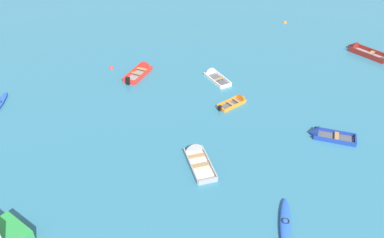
# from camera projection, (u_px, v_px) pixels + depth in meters

# --- Properties ---
(kayak_blue_far_right) EXTENTS (2.16, 3.64, 0.36)m
(kayak_blue_far_right) POSITION_uv_depth(u_px,v_px,m) (285.00, 223.00, 22.38)
(kayak_blue_far_right) COLOR blue
(kayak_blue_far_right) RESTS_ON ground_plane
(rowboat_deep_blue_cluster_outer) EXTENTS (3.48, 2.78, 1.11)m
(rowboat_deep_blue_cluster_outer) POSITION_uv_depth(u_px,v_px,m) (322.00, 134.00, 29.02)
(rowboat_deep_blue_cluster_outer) COLOR #4C4C51
(rowboat_deep_blue_cluster_outer) RESTS_ON ground_plane
(rowboat_red_cluster_inner) EXTENTS (3.27, 3.63, 1.18)m
(rowboat_red_cluster_inner) POSITION_uv_depth(u_px,v_px,m) (142.00, 70.00, 36.93)
(rowboat_red_cluster_inner) COLOR gray
(rowboat_red_cluster_inner) RESTS_ON ground_plane
(rowboat_white_far_left) EXTENTS (1.94, 3.50, 1.08)m
(rowboat_white_far_left) POSITION_uv_depth(u_px,v_px,m) (212.00, 75.00, 36.32)
(rowboat_white_far_left) COLOR #4C4C51
(rowboat_white_far_left) RESTS_ON ground_plane
(rowboat_grey_back_row_center) EXTENTS (1.49, 3.92, 1.26)m
(rowboat_grey_back_row_center) POSITION_uv_depth(u_px,v_px,m) (195.00, 154.00, 27.24)
(rowboat_grey_back_row_center) COLOR beige
(rowboat_grey_back_row_center) RESTS_ON ground_plane
(rowboat_maroon_outer_left) EXTENTS (3.02, 4.49, 1.25)m
(rowboat_maroon_outer_left) POSITION_uv_depth(u_px,v_px,m) (360.00, 50.00, 40.25)
(rowboat_maroon_outer_left) COLOR gray
(rowboat_maroon_outer_left) RESTS_ON ground_plane
(rowboat_orange_far_back) EXTENTS (2.97, 1.97, 0.88)m
(rowboat_orange_far_back) POSITION_uv_depth(u_px,v_px,m) (238.00, 101.00, 32.75)
(rowboat_orange_far_back) COLOR #4C4C51
(rowboat_orange_far_back) RESTS_ON ground_plane
(kayak_blue_center) EXTENTS (1.26, 3.48, 0.33)m
(kayak_blue_center) POSITION_uv_depth(u_px,v_px,m) (0.00, 103.00, 32.40)
(kayak_blue_center) COLOR blue
(kayak_blue_center) RESTS_ON ground_plane
(mooring_buoy_outer_edge) EXTENTS (0.45, 0.45, 0.45)m
(mooring_buoy_outer_edge) POSITION_uv_depth(u_px,v_px,m) (111.00, 68.00, 37.59)
(mooring_buoy_outer_edge) COLOR red
(mooring_buoy_outer_edge) RESTS_ON ground_plane
(mooring_buoy_near_foreground) EXTENTS (0.44, 0.44, 0.44)m
(mooring_buoy_near_foreground) POSITION_uv_depth(u_px,v_px,m) (285.00, 23.00, 46.76)
(mooring_buoy_near_foreground) COLOR orange
(mooring_buoy_near_foreground) RESTS_ON ground_plane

